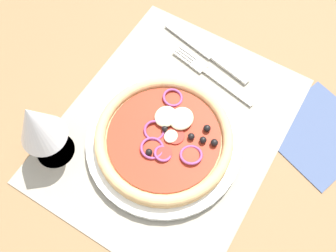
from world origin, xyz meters
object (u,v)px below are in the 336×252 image
at_px(fork, 209,73).
at_px(knife, 205,51).
at_px(napkin, 320,133).
at_px(plate, 164,142).
at_px(wine_glass, 37,125).
at_px(pizza, 164,137).

height_order(fork, knife, knife).
bearing_deg(napkin, plate, 125.52).
height_order(plate, wine_glass, wine_glass).
relative_size(plate, knife, 1.31).
xyz_separation_m(plate, napkin, (0.16, -0.22, -0.01)).
bearing_deg(knife, plate, 111.49).
bearing_deg(fork, pizza, 102.22).
xyz_separation_m(wine_glass, napkin, (0.26, -0.37, -0.10)).
distance_m(pizza, knife, 0.21).
height_order(knife, napkin, knife).
xyz_separation_m(pizza, napkin, (0.16, -0.22, -0.03)).
bearing_deg(fork, plate, 102.10).
xyz_separation_m(plate, fork, (0.16, 0.00, -0.00)).
bearing_deg(plate, knife, 8.93).
height_order(pizza, napkin, pizza).
distance_m(wine_glass, napkin, 0.46).
height_order(pizza, fork, pizza).
xyz_separation_m(knife, napkin, (-0.05, -0.25, -0.00)).
bearing_deg(plate, napkin, -54.48).
bearing_deg(wine_glass, pizza, -54.98).
distance_m(pizza, fork, 0.16).
bearing_deg(pizza, plate, 164.24).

